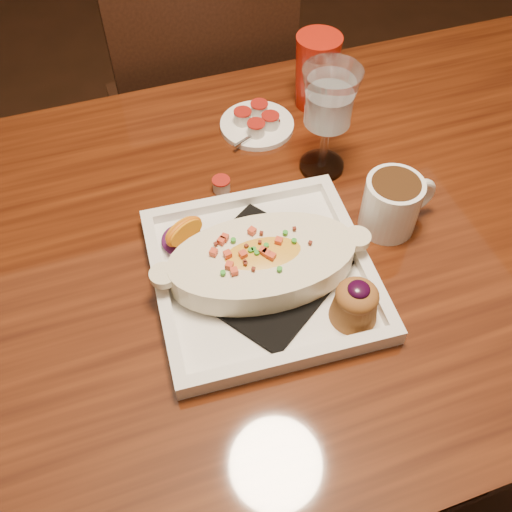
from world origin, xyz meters
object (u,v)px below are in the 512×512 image
object	(u,v)px
plate	(267,268)
coffee_mug	(393,202)
goblet	(329,104)
saucer	(257,123)
table	(292,267)
red_tumbler	(316,72)
chair_far	(201,117)

from	to	relation	value
plate	coffee_mug	xyz separation A→B (m)	(0.22, 0.04, 0.02)
goblet	saucer	size ratio (longest dim) A/B	1.41
table	red_tumbler	world-z (taller)	red_tumbler
chair_far	red_tumbler	size ratio (longest dim) A/B	6.58
table	coffee_mug	size ratio (longest dim) A/B	11.83
chair_far	saucer	distance (m)	0.45
chair_far	goblet	size ratio (longest dim) A/B	4.73
table	goblet	distance (m)	0.28
chair_far	plate	distance (m)	0.76
goblet	red_tumbler	size ratio (longest dim) A/B	1.39
plate	goblet	distance (m)	0.29
saucer	goblet	bearing A→B (deg)	-61.92
table	saucer	world-z (taller)	saucer
chair_far	red_tumbler	xyz separation A→B (m)	(0.16, -0.33, 0.31)
plate	table	bearing A→B (deg)	49.52
table	red_tumbler	size ratio (longest dim) A/B	10.61
coffee_mug	chair_far	bearing A→B (deg)	97.56
coffee_mug	red_tumbler	size ratio (longest dim) A/B	0.90
saucer	table	bearing A→B (deg)	-95.41
table	coffee_mug	xyz separation A→B (m)	(0.15, -0.04, 0.15)
coffee_mug	saucer	bearing A→B (deg)	107.52
goblet	coffee_mug	bearing A→B (deg)	-72.87
coffee_mug	red_tumbler	xyz separation A→B (m)	(0.01, 0.33, 0.02)
goblet	saucer	world-z (taller)	goblet
saucer	red_tumbler	world-z (taller)	red_tumbler
plate	red_tumbler	xyz separation A→B (m)	(0.23, 0.38, 0.04)
plate	red_tumbler	size ratio (longest dim) A/B	2.39
chair_far	plate	xyz separation A→B (m)	(-0.08, -0.71, 0.27)
table	goblet	xyz separation A→B (m)	(0.10, 0.12, 0.23)
red_tumbler	chair_far	bearing A→B (deg)	115.09
goblet	plate	bearing A→B (deg)	-130.86
chair_far	table	bearing A→B (deg)	90.00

